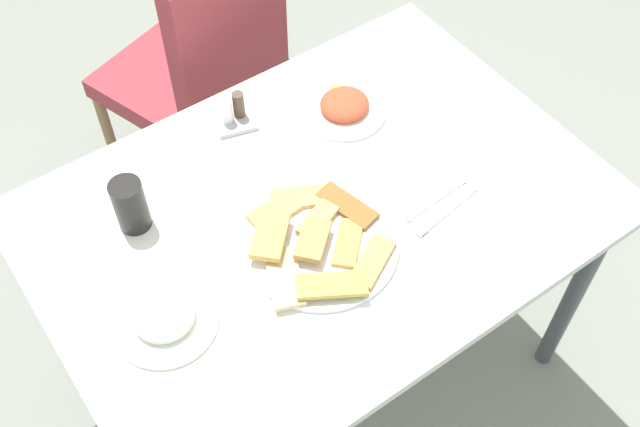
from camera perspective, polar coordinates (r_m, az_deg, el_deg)
ground_plane at (r=2.20m, az=-0.03°, el=-10.84°), size 6.00×6.00×0.00m
dining_table at (r=1.66m, az=-0.03°, el=-1.17°), size 1.16×0.82×0.71m
dining_chair at (r=2.19m, az=-8.46°, el=10.85°), size 0.53×0.53×0.92m
pide_platter at (r=1.53m, az=-0.18°, el=-2.09°), size 0.32×0.32×0.05m
salad_plate_greens at (r=1.77m, az=1.81°, el=7.93°), size 0.19×0.19×0.04m
salad_plate_rice at (r=1.46m, az=-11.44°, el=-7.56°), size 0.20×0.20×0.05m
soda_can at (r=1.57m, az=-13.85°, el=0.61°), size 0.08×0.08×0.12m
paper_napkin at (r=1.62m, az=8.98°, el=0.56°), size 0.19×0.19×0.00m
fork at (r=1.61m, az=9.41°, el=0.23°), size 0.18×0.04×0.00m
spoon at (r=1.62m, az=8.58°, el=1.06°), size 0.17×0.03×0.00m
condiment_caddy at (r=1.75m, az=-6.39°, el=7.31°), size 0.11×0.11×0.08m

